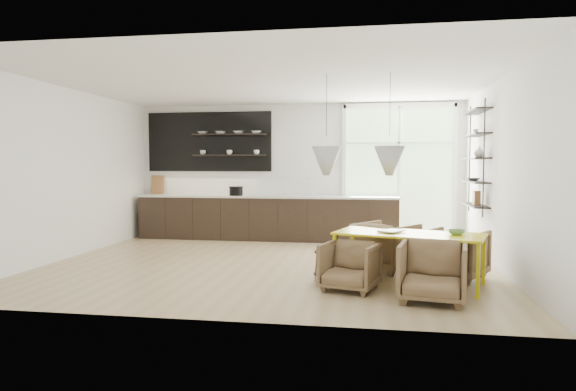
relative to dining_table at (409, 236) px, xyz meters
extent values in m
cube|color=tan|center=(-2.10, 1.04, -0.65)|extent=(7.00, 6.00, 0.01)
cube|color=white|center=(-2.10, 4.04, 0.80)|extent=(7.00, 0.02, 2.90)
cube|color=white|center=(-5.60, 1.04, 0.80)|extent=(0.02, 6.00, 2.90)
cube|color=white|center=(1.40, 1.04, 0.80)|extent=(0.02, 6.00, 2.90)
cube|color=white|center=(-2.10, 1.04, 2.25)|extent=(7.00, 6.00, 0.01)
cube|color=#B2D1A5|center=(0.05, 4.01, 0.80)|extent=(2.20, 0.02, 2.70)
cube|color=white|center=(0.05, 3.98, 0.80)|extent=(2.30, 0.08, 2.80)
cone|color=#B7BBC5|center=(-1.15, 0.54, 1.00)|extent=(0.44, 0.44, 0.42)
cone|color=#B7BBC5|center=(-0.25, 0.54, 1.00)|extent=(0.44, 0.44, 0.42)
cylinder|color=black|center=(-1.15, 0.54, 1.81)|extent=(0.01, 0.01, 0.89)
cylinder|color=black|center=(-0.25, 0.54, 1.81)|extent=(0.01, 0.01, 0.89)
cube|color=black|center=(-2.70, 3.71, -0.20)|extent=(5.50, 0.65, 0.90)
cube|color=silver|center=(-2.70, 3.71, 0.27)|extent=(5.54, 0.69, 0.04)
cube|color=white|center=(-2.70, 4.03, 0.55)|extent=(5.50, 0.02, 0.55)
cube|color=black|center=(-4.05, 4.00, 1.45)|extent=(2.80, 0.06, 1.30)
cube|color=black|center=(-3.55, 3.86, 1.60)|extent=(1.60, 0.28, 0.03)
cube|color=black|center=(-3.55, 3.86, 1.15)|extent=(1.60, 0.28, 0.03)
cube|color=#985E35|center=(-5.25, 3.94, 0.50)|extent=(0.30, 0.10, 0.42)
cylinder|color=silver|center=(-1.80, 3.81, 0.47)|extent=(0.02, 0.02, 0.40)
imported|color=white|center=(-4.15, 3.86, 1.65)|extent=(0.22, 0.22, 0.05)
imported|color=white|center=(-3.75, 3.86, 1.65)|extent=(0.22, 0.22, 0.05)
imported|color=white|center=(-3.35, 3.86, 1.65)|extent=(0.22, 0.22, 0.05)
imported|color=white|center=(-2.95, 3.86, 1.65)|extent=(0.22, 0.22, 0.05)
imported|color=white|center=(-4.15, 3.86, 1.22)|extent=(0.12, 0.12, 0.10)
imported|color=white|center=(-3.55, 3.86, 1.22)|extent=(0.12, 0.12, 0.10)
imported|color=white|center=(-2.95, 3.86, 1.22)|extent=(0.12, 0.12, 0.10)
cylinder|color=black|center=(-3.34, 3.60, 0.38)|extent=(0.29, 0.29, 0.18)
cube|color=black|center=(1.26, 1.64, 1.05)|extent=(0.02, 0.02, 1.90)
cube|color=black|center=(1.26, 2.84, 1.05)|extent=(0.02, 0.02, 1.90)
cube|color=black|center=(1.26, 2.24, 0.25)|extent=(0.26, 1.20, 0.02)
cube|color=black|center=(1.26, 2.24, 0.65)|extent=(0.26, 1.20, 0.02)
cube|color=black|center=(1.26, 2.24, 1.05)|extent=(0.26, 1.20, 0.02)
cube|color=black|center=(1.26, 2.24, 1.45)|extent=(0.26, 1.20, 0.03)
cube|color=black|center=(1.26, 2.24, 1.85)|extent=(0.26, 1.20, 0.03)
imported|color=white|center=(1.26, 1.99, 1.16)|extent=(0.18, 0.18, 0.19)
imported|color=#333338|center=(1.26, 2.44, 0.69)|extent=(0.22, 0.22, 0.05)
imported|color=white|center=(1.26, 2.34, 1.51)|extent=(0.10, 0.10, 0.09)
cube|color=#985E35|center=(1.26, 2.14, 0.39)|extent=(0.10, 0.18, 0.24)
cube|color=#CCBF06|center=(0.00, 0.00, 0.03)|extent=(2.06, 1.35, 0.03)
cube|color=#CCBF06|center=(-0.98, -0.12, -0.31)|extent=(0.05, 0.05, 0.66)
cube|color=#CCBF06|center=(-0.76, 0.62, -0.31)|extent=(0.05, 0.05, 0.66)
cube|color=#CCBF06|center=(0.76, -0.62, -0.31)|extent=(0.05, 0.05, 0.66)
cube|color=#CCBF06|center=(0.98, 0.12, -0.31)|extent=(0.05, 0.05, 0.66)
imported|color=brown|center=(-0.27, 0.88, -0.28)|extent=(1.10, 1.11, 0.73)
imported|color=brown|center=(0.67, 0.47, -0.30)|extent=(1.03, 1.04, 0.70)
imported|color=brown|center=(-0.76, -0.44, -0.34)|extent=(0.83, 0.84, 0.62)
imported|color=brown|center=(0.22, -0.84, -0.29)|extent=(0.87, 0.89, 0.70)
cylinder|color=black|center=(-1.09, -0.07, -0.22)|extent=(0.32, 0.32, 0.02)
cylinder|color=black|center=(-1.09, -0.07, -0.53)|extent=(0.34, 0.34, 0.02)
cylinder|color=black|center=(-0.95, -0.12, -0.44)|extent=(0.01, 0.01, 0.42)
cylinder|color=black|center=(-1.05, 0.07, -0.44)|extent=(0.01, 0.01, 0.42)
cylinder|color=black|center=(-1.24, -0.02, -0.44)|extent=(0.01, 0.01, 0.42)
cylinder|color=black|center=(-1.14, -0.21, -0.44)|extent=(0.01, 0.01, 0.42)
imported|color=white|center=(-0.33, 0.09, 0.06)|extent=(0.39, 0.41, 0.03)
imported|color=#618856|center=(0.59, -0.08, 0.08)|extent=(0.25, 0.25, 0.06)
camera|label=1|loc=(-0.49, -6.92, 0.95)|focal=32.00mm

